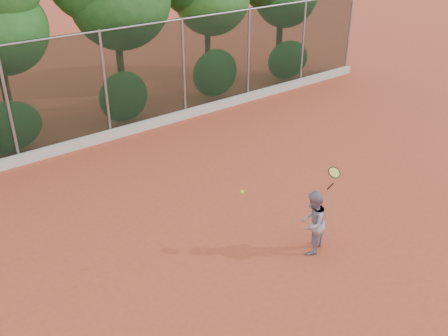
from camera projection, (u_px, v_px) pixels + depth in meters
ground at (251, 231)px, 11.67m from camera, size 80.00×80.00×0.00m
concrete_curb at (113, 134)px, 16.33m from camera, size 24.00×0.20×0.30m
tennis_player at (312, 223)px, 10.64m from camera, size 0.88×0.80×1.47m
chainlink_fence at (105, 82)px, 15.67m from camera, size 24.09×0.09×3.50m
tennis_racket at (334, 174)px, 10.19m from camera, size 0.32×0.30×0.56m
tennis_ball_in_flight at (242, 192)px, 9.65m from camera, size 0.07×0.07×0.07m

